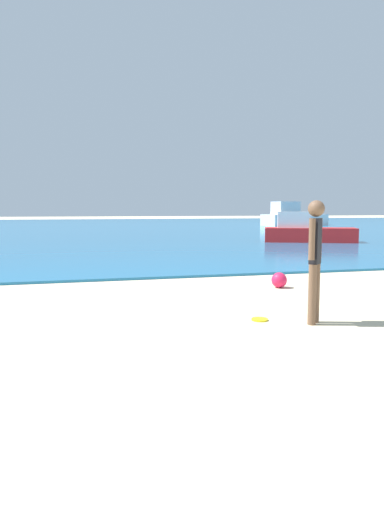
{
  "coord_description": "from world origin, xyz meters",
  "views": [
    {
      "loc": [
        -1.58,
        2.05,
        1.55
      ],
      "look_at": [
        0.46,
        9.89,
        0.71
      ],
      "focal_mm": 31.79,
      "sensor_mm": 36.0,
      "label": 1
    }
  ],
  "objects_px": {
    "boat_far": "(293,217)",
    "beach_ball": "(279,280)",
    "person_standing": "(315,254)",
    "boat_near": "(306,231)",
    "frisbee": "(260,319)"
  },
  "relations": [
    {
      "from": "person_standing",
      "to": "boat_near",
      "type": "distance_m",
      "value": 15.02
    },
    {
      "from": "boat_near",
      "to": "beach_ball",
      "type": "height_order",
      "value": "boat_near"
    },
    {
      "from": "boat_near",
      "to": "beach_ball",
      "type": "relative_size",
      "value": 13.79
    },
    {
      "from": "frisbee",
      "to": "boat_far",
      "type": "relative_size",
      "value": 0.03
    },
    {
      "from": "boat_far",
      "to": "beach_ball",
      "type": "bearing_deg",
      "value": -132.71
    },
    {
      "from": "boat_far",
      "to": "beach_ball",
      "type": "height_order",
      "value": "boat_far"
    },
    {
      "from": "boat_near",
      "to": "boat_far",
      "type": "relative_size",
      "value": 0.63
    },
    {
      "from": "frisbee",
      "to": "boat_far",
      "type": "xyz_separation_m",
      "value": [
        16.77,
        31.81,
        0.8
      ]
    },
    {
      "from": "frisbee",
      "to": "beach_ball",
      "type": "xyz_separation_m",
      "value": [
        1.41,
        2.36,
        0.14
      ]
    },
    {
      "from": "boat_near",
      "to": "beach_ball",
      "type": "distance_m",
      "value": 12.29
    },
    {
      "from": "person_standing",
      "to": "frisbee",
      "type": "relative_size",
      "value": 7.28
    },
    {
      "from": "person_standing",
      "to": "boat_far",
      "type": "relative_size",
      "value": 0.25
    },
    {
      "from": "person_standing",
      "to": "beach_ball",
      "type": "xyz_separation_m",
      "value": [
        0.78,
        2.7,
        -0.79
      ]
    },
    {
      "from": "boat_far",
      "to": "person_standing",
      "type": "bearing_deg",
      "value": -131.82
    },
    {
      "from": "person_standing",
      "to": "boat_near",
      "type": "height_order",
      "value": "person_standing"
    }
  ]
}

